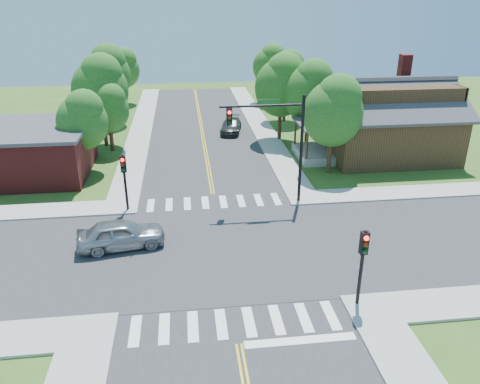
{
  "coord_description": "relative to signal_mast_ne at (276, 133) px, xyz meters",
  "views": [
    {
      "loc": [
        -1.76,
        -22.15,
        13.12
      ],
      "look_at": [
        1.31,
        2.75,
        2.2
      ],
      "focal_mm": 35.0,
      "sensor_mm": 36.0,
      "label": 1
    }
  ],
  "objects": [
    {
      "name": "centerline",
      "position": [
        -3.91,
        -5.59,
        -4.8
      ],
      "size": [
        0.3,
        90.0,
        0.01
      ],
      "color": "gold",
      "rests_on": "ground"
    },
    {
      "name": "tree_w_b",
      "position": [
        -12.7,
        14.21,
        0.55
      ],
      "size": [
        4.85,
        4.61,
        8.25
      ],
      "color": "#382314",
      "rests_on": "ground"
    },
    {
      "name": "house_ne",
      "position": [
        11.19,
        8.65,
        -1.52
      ],
      "size": [
        13.05,
        8.8,
        7.11
      ],
      "color": "#382313",
      "rests_on": "ground"
    },
    {
      "name": "tree_house",
      "position": [
        3.26,
        13.88,
        0.45
      ],
      "size": [
        4.76,
        4.52,
        8.09
      ],
      "color": "#382314",
      "rests_on": "ground"
    },
    {
      "name": "tree_bldg",
      "position": [
        -11.96,
        12.65,
        -0.94
      ],
      "size": [
        3.52,
        3.34,
        5.98
      ],
      "color": "#382314",
      "rests_on": "ground"
    },
    {
      "name": "signal_mast_ne",
      "position": [
        0.0,
        0.0,
        0.0
      ],
      "size": [
        5.3,
        0.42,
        7.2
      ],
      "color": "black",
      "rests_on": "ground"
    },
    {
      "name": "crosswalk_south",
      "position": [
        -3.91,
        -11.79,
        -4.8
      ],
      "size": [
        8.85,
        2.0,
        0.01
      ],
      "color": "white",
      "rests_on": "ground"
    },
    {
      "name": "ground",
      "position": [
        -3.91,
        -5.59,
        -4.85
      ],
      "size": [
        100.0,
        100.0,
        0.0
      ],
      "primitive_type": "plane",
      "color": "#35591B",
      "rests_on": "ground"
    },
    {
      "name": "crosswalk_north",
      "position": [
        -3.91,
        0.61,
        -4.8
      ],
      "size": [
        8.85,
        2.0,
        0.01
      ],
      "color": "white",
      "rests_on": "ground"
    },
    {
      "name": "signal_pole_nw",
      "position": [
        -9.51,
        -0.01,
        -2.19
      ],
      "size": [
        0.34,
        0.42,
        3.8
      ],
      "color": "black",
      "rests_on": "ground"
    },
    {
      "name": "tree_w_c",
      "position": [
        -13.18,
        21.95,
        0.54
      ],
      "size": [
        4.84,
        4.6,
        8.23
      ],
      "color": "#382314",
      "rests_on": "ground"
    },
    {
      "name": "tree_e_a",
      "position": [
        5.38,
        5.11,
        0.14
      ],
      "size": [
        4.48,
        4.25,
        7.61
      ],
      "color": "#382314",
      "rests_on": "ground"
    },
    {
      "name": "sidewalk_nw",
      "position": [
        -19.73,
        10.23,
        -4.78
      ],
      "size": [
        40.0,
        40.0,
        0.14
      ],
      "color": "#9E9B93",
      "rests_on": "ground"
    },
    {
      "name": "road_ew",
      "position": [
        -3.91,
        -5.59,
        -4.83
      ],
      "size": [
        90.0,
        10.0,
        0.04
      ],
      "primitive_type": "cube",
      "color": "#2D2D30",
      "rests_on": "ground"
    },
    {
      "name": "intersection_patch",
      "position": [
        -3.91,
        -5.59,
        -4.85
      ],
      "size": [
        10.2,
        10.2,
        0.06
      ],
      "primitive_type": "cube",
      "color": "#2D2D30",
      "rests_on": "ground"
    },
    {
      "name": "tree_e_d",
      "position": [
        5.19,
        29.72,
        -0.13
      ],
      "size": [
        4.24,
        4.03,
        7.21
      ],
      "color": "#382314",
      "rests_on": "ground"
    },
    {
      "name": "signal_pole_se",
      "position": [
        1.69,
        -11.21,
        -2.19
      ],
      "size": [
        0.34,
        0.42,
        3.8
      ],
      "color": "black",
      "rests_on": "ground"
    },
    {
      "name": "tree_e_c",
      "position": [
        5.16,
        20.72,
        0.08
      ],
      "size": [
        4.43,
        4.2,
        7.52
      ],
      "color": "#382314",
      "rests_on": "ground"
    },
    {
      "name": "sidewalk_ne",
      "position": [
        11.9,
        10.23,
        -4.78
      ],
      "size": [
        40.0,
        40.0,
        0.14
      ],
      "color": "#9E9B93",
      "rests_on": "ground"
    },
    {
      "name": "tree_w_d",
      "position": [
        -12.62,
        31.45,
        -0.44
      ],
      "size": [
        3.97,
        3.77,
        6.74
      ],
      "color": "#382314",
      "rests_on": "ground"
    },
    {
      "name": "tree_e_b",
      "position": [
        5.38,
        11.99,
        0.24
      ],
      "size": [
        4.57,
        4.34,
        7.76
      ],
      "color": "#382314",
      "rests_on": "ground"
    },
    {
      "name": "car_dgrey",
      "position": [
        -1.06,
        17.0,
        -4.2
      ],
      "size": [
        3.6,
        5.23,
        1.31
      ],
      "primitive_type": "imported",
      "rotation": [
        0.0,
        0.0,
        -0.2
      ],
      "color": "#2C2F30",
      "rests_on": "ground"
    },
    {
      "name": "building_nw",
      "position": [
        -18.11,
        7.61,
        -2.97
      ],
      "size": [
        10.4,
        8.4,
        3.73
      ],
      "color": "maroon",
      "rests_on": "ground"
    },
    {
      "name": "tree_w_a",
      "position": [
        -13.16,
        7.63,
        -0.62
      ],
      "size": [
        3.8,
        3.61,
        6.46
      ],
      "color": "#382314",
      "rests_on": "ground"
    },
    {
      "name": "stop_bar",
      "position": [
        -1.41,
        -13.19,
        -4.85
      ],
      "size": [
        4.6,
        0.45,
        0.09
      ],
      "primitive_type": "cube",
      "color": "white",
      "rests_on": "ground"
    },
    {
      "name": "car_silver",
      "position": [
        -9.38,
        -4.65,
        -4.05
      ],
      "size": [
        3.3,
        5.27,
        1.6
      ],
      "primitive_type": "imported",
      "rotation": [
        0.0,
        0.0,
        1.72
      ],
      "color": "#A0A3A6",
      "rests_on": "ground"
    },
    {
      "name": "road_ns",
      "position": [
        -3.91,
        -5.59,
        -4.83
      ],
      "size": [
        10.0,
        90.0,
        0.04
      ],
      "primitive_type": "cube",
      "color": "#2D2D30",
      "rests_on": "ground"
    }
  ]
}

